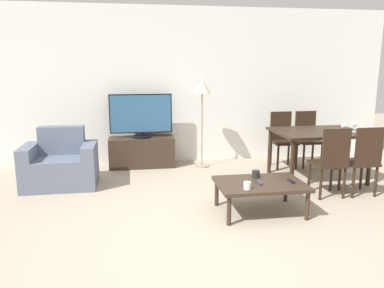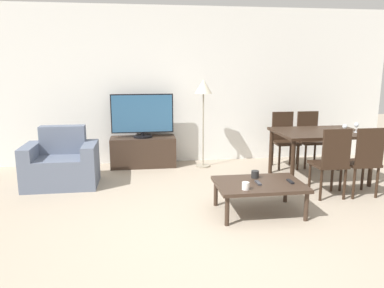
{
  "view_description": "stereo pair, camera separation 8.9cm",
  "coord_description": "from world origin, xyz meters",
  "px_view_note": "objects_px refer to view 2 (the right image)",
  "views": [
    {
      "loc": [
        -0.76,
        -3.32,
        1.7
      ],
      "look_at": [
        0.03,
        1.62,
        0.65
      ],
      "focal_mm": 35.0,
      "sensor_mm": 36.0,
      "label": 1
    },
    {
      "loc": [
        -0.67,
        -3.33,
        1.7
      ],
      "look_at": [
        0.03,
        1.62,
        0.65
      ],
      "focal_mm": 35.0,
      "sensor_mm": 36.0,
      "label": 2
    }
  ],
  "objects_px": {
    "dining_chair_far": "(309,136)",
    "floor_lamp": "(203,93)",
    "dining_chair_near": "(332,160)",
    "remote_secondary": "(258,183)",
    "wine_glass_left": "(345,127)",
    "remote_primary": "(290,181)",
    "cup_colored_far": "(246,186)",
    "wine_glass_center": "(356,125)",
    "tv_stand": "(143,152)",
    "cup_white_near": "(255,174)",
    "tv": "(142,116)",
    "armchair": "(62,165)",
    "dining_chair_far_left": "(284,137)",
    "coffee_table": "(259,186)",
    "dining_chair_near_right": "(364,159)",
    "dining_table": "(319,137)"
  },
  "relations": [
    {
      "from": "armchair",
      "to": "wine_glass_center",
      "type": "bearing_deg",
      "value": -5.71
    },
    {
      "from": "remote_secondary",
      "to": "wine_glass_left",
      "type": "xyz_separation_m",
      "value": [
        1.55,
        0.9,
        0.47
      ]
    },
    {
      "from": "tv",
      "to": "floor_lamp",
      "type": "relative_size",
      "value": 0.7
    },
    {
      "from": "cup_white_near",
      "to": "cup_colored_far",
      "type": "distance_m",
      "value": 0.47
    },
    {
      "from": "coffee_table",
      "to": "remote_primary",
      "type": "height_order",
      "value": "remote_primary"
    },
    {
      "from": "tv",
      "to": "dining_table",
      "type": "relative_size",
      "value": 0.81
    },
    {
      "from": "dining_chair_near_right",
      "to": "floor_lamp",
      "type": "distance_m",
      "value": 2.65
    },
    {
      "from": "floor_lamp",
      "to": "remote_primary",
      "type": "bearing_deg",
      "value": -73.21
    },
    {
      "from": "dining_chair_far",
      "to": "cup_colored_far",
      "type": "bearing_deg",
      "value": -128.81
    },
    {
      "from": "dining_chair_far_left",
      "to": "wine_glass_center",
      "type": "bearing_deg",
      "value": -54.21
    },
    {
      "from": "coffee_table",
      "to": "armchair",
      "type": "bearing_deg",
      "value": 150.27
    },
    {
      "from": "dining_chair_near",
      "to": "floor_lamp",
      "type": "height_order",
      "value": "floor_lamp"
    },
    {
      "from": "cup_colored_far",
      "to": "wine_glass_center",
      "type": "xyz_separation_m",
      "value": [
        2.0,
        1.21,
        0.44
      ]
    },
    {
      "from": "wine_glass_left",
      "to": "dining_chair_far",
      "type": "bearing_deg",
      "value": 89.76
    },
    {
      "from": "dining_chair_near_right",
      "to": "tv",
      "type": "bearing_deg",
      "value": 145.39
    },
    {
      "from": "floor_lamp",
      "to": "wine_glass_center",
      "type": "bearing_deg",
      "value": -28.98
    },
    {
      "from": "tv",
      "to": "wine_glass_left",
      "type": "height_order",
      "value": "tv"
    },
    {
      "from": "dining_chair_far",
      "to": "remote_primary",
      "type": "xyz_separation_m",
      "value": [
        -1.16,
        -2.0,
        -0.13
      ]
    },
    {
      "from": "tv",
      "to": "cup_colored_far",
      "type": "relative_size",
      "value": 12.58
    },
    {
      "from": "remote_primary",
      "to": "remote_secondary",
      "type": "height_order",
      "value": "same"
    },
    {
      "from": "cup_white_near",
      "to": "wine_glass_center",
      "type": "height_order",
      "value": "wine_glass_center"
    },
    {
      "from": "tv",
      "to": "remote_primary",
      "type": "distance_m",
      "value": 2.92
    },
    {
      "from": "tv_stand",
      "to": "cup_colored_far",
      "type": "relative_size",
      "value": 13.24
    },
    {
      "from": "coffee_table",
      "to": "cup_colored_far",
      "type": "relative_size",
      "value": 12.2
    },
    {
      "from": "wine_glass_center",
      "to": "floor_lamp",
      "type": "bearing_deg",
      "value": 151.02
    },
    {
      "from": "dining_chair_far",
      "to": "remote_primary",
      "type": "bearing_deg",
      "value": -120.21
    },
    {
      "from": "dining_chair_near_right",
      "to": "remote_secondary",
      "type": "bearing_deg",
      "value": -165.87
    },
    {
      "from": "tv",
      "to": "cup_white_near",
      "type": "distance_m",
      "value": 2.54
    },
    {
      "from": "dining_chair_near",
      "to": "floor_lamp",
      "type": "distance_m",
      "value": 2.37
    },
    {
      "from": "armchair",
      "to": "dining_chair_near",
      "type": "relative_size",
      "value": 1.08
    },
    {
      "from": "remote_primary",
      "to": "wine_glass_center",
      "type": "height_order",
      "value": "wine_glass_center"
    },
    {
      "from": "tv_stand",
      "to": "coffee_table",
      "type": "bearing_deg",
      "value": -60.55
    },
    {
      "from": "dining_chair_near",
      "to": "remote_secondary",
      "type": "xyz_separation_m",
      "value": [
        -1.1,
        -0.39,
        -0.13
      ]
    },
    {
      "from": "coffee_table",
      "to": "dining_chair_far",
      "type": "relative_size",
      "value": 1.08
    },
    {
      "from": "dining_chair_far_left",
      "to": "remote_primary",
      "type": "height_order",
      "value": "dining_chair_far_left"
    },
    {
      "from": "tv",
      "to": "dining_chair_near_right",
      "type": "height_order",
      "value": "tv"
    },
    {
      "from": "cup_colored_far",
      "to": "wine_glass_left",
      "type": "height_order",
      "value": "wine_glass_left"
    },
    {
      "from": "remote_primary",
      "to": "cup_colored_far",
      "type": "xyz_separation_m",
      "value": [
        -0.59,
        -0.18,
        0.03
      ]
    },
    {
      "from": "dining_chair_far",
      "to": "floor_lamp",
      "type": "xyz_separation_m",
      "value": [
        -1.82,
        0.17,
        0.74
      ]
    },
    {
      "from": "dining_chair_far",
      "to": "cup_white_near",
      "type": "relative_size",
      "value": 10.08
    },
    {
      "from": "floor_lamp",
      "to": "wine_glass_center",
      "type": "xyz_separation_m",
      "value": [
        2.07,
        -1.15,
        -0.41
      ]
    },
    {
      "from": "dining_chair_near_right",
      "to": "cup_colored_far",
      "type": "height_order",
      "value": "dining_chair_near_right"
    },
    {
      "from": "tv_stand",
      "to": "floor_lamp",
      "type": "distance_m",
      "value": 1.44
    },
    {
      "from": "dining_chair_near",
      "to": "wine_glass_left",
      "type": "bearing_deg",
      "value": 48.92
    },
    {
      "from": "dining_table",
      "to": "dining_chair_near_right",
      "type": "relative_size",
      "value": 1.39
    },
    {
      "from": "dining_chair_far_left",
      "to": "armchair",
      "type": "bearing_deg",
      "value": -171.28
    },
    {
      "from": "tv",
      "to": "tv_stand",
      "type": "bearing_deg",
      "value": 90.0
    },
    {
      "from": "cup_colored_far",
      "to": "coffee_table",
      "type": "bearing_deg",
      "value": 43.41
    },
    {
      "from": "armchair",
      "to": "dining_chair_far_left",
      "type": "relative_size",
      "value": 1.08
    },
    {
      "from": "tv_stand",
      "to": "cup_white_near",
      "type": "height_order",
      "value": "tv_stand"
    }
  ]
}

